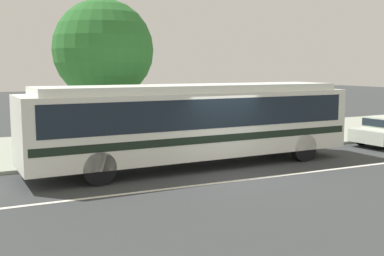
{
  "coord_description": "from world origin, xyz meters",
  "views": [
    {
      "loc": [
        -7.44,
        -12.74,
        3.38
      ],
      "look_at": [
        -0.49,
        1.99,
        1.3
      ],
      "focal_mm": 43.79,
      "sensor_mm": 36.0,
      "label": 1
    }
  ],
  "objects_px": {
    "transit_bus": "(195,119)",
    "street_tree_near_stop": "(103,50)",
    "pedestrian_waiting_near_sign": "(81,132)",
    "bus_stop_sign": "(288,109)"
  },
  "relations": [
    {
      "from": "street_tree_near_stop",
      "to": "bus_stop_sign",
      "type": "bearing_deg",
      "value": -18.4
    },
    {
      "from": "transit_bus",
      "to": "street_tree_near_stop",
      "type": "height_order",
      "value": "street_tree_near_stop"
    },
    {
      "from": "pedestrian_waiting_near_sign",
      "to": "street_tree_near_stop",
      "type": "relative_size",
      "value": 0.28
    },
    {
      "from": "transit_bus",
      "to": "pedestrian_waiting_near_sign",
      "type": "xyz_separation_m",
      "value": [
        -3.41,
        2.45,
        -0.54
      ]
    },
    {
      "from": "bus_stop_sign",
      "to": "pedestrian_waiting_near_sign",
      "type": "bearing_deg",
      "value": 175.79
    },
    {
      "from": "transit_bus",
      "to": "street_tree_near_stop",
      "type": "distance_m",
      "value": 5.31
    },
    {
      "from": "transit_bus",
      "to": "bus_stop_sign",
      "type": "height_order",
      "value": "transit_bus"
    },
    {
      "from": "transit_bus",
      "to": "pedestrian_waiting_near_sign",
      "type": "distance_m",
      "value": 4.24
    },
    {
      "from": "pedestrian_waiting_near_sign",
      "to": "bus_stop_sign",
      "type": "xyz_separation_m",
      "value": [
        8.71,
        -0.64,
        0.53
      ]
    },
    {
      "from": "bus_stop_sign",
      "to": "street_tree_near_stop",
      "type": "bearing_deg",
      "value": 161.6
    }
  ]
}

